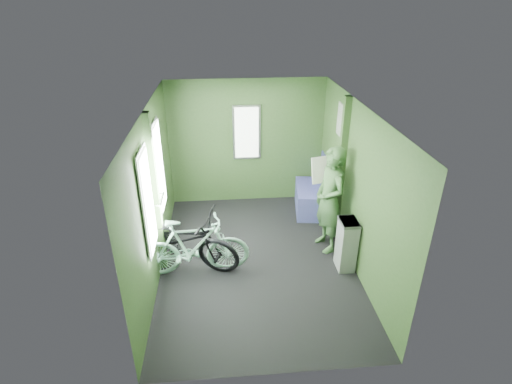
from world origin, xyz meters
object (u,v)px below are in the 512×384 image
(bicycle_mint, at_px, (195,274))
(bench_seat, at_px, (312,196))
(bicycle_black, at_px, (181,266))
(passenger, at_px, (330,200))
(waste_box, at_px, (346,244))

(bicycle_mint, distance_m, bench_seat, 2.68)
(bicycle_black, bearing_deg, passenger, -59.65)
(bicycle_black, xyz_separation_m, waste_box, (2.38, -0.24, 0.39))
(bicycle_black, relative_size, passenger, 1.10)
(passenger, bearing_deg, bench_seat, 164.08)
(bicycle_mint, height_order, bench_seat, bench_seat)
(passenger, relative_size, bench_seat, 1.66)
(bicycle_black, distance_m, waste_box, 2.42)
(bicycle_black, height_order, bicycle_mint, bicycle_black)
(bicycle_black, xyz_separation_m, passenger, (2.24, 0.30, 0.83))
(bicycle_black, height_order, bench_seat, bench_seat)
(bicycle_mint, xyz_separation_m, passenger, (2.02, 0.52, 0.83))
(bicycle_black, relative_size, bicycle_mint, 1.17)
(bicycle_mint, relative_size, waste_box, 1.99)
(bench_seat, bearing_deg, bicycle_mint, -132.58)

